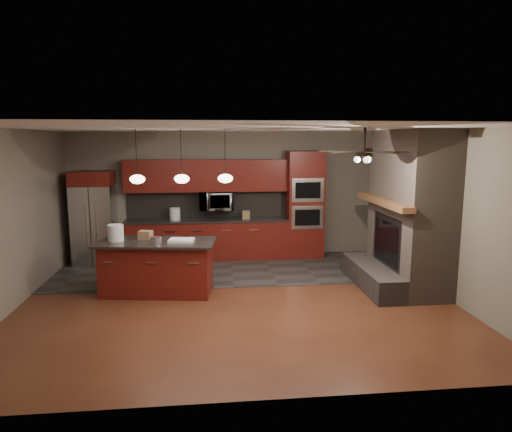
{
  "coord_description": "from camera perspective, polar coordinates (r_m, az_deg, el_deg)",
  "views": [
    {
      "loc": [
        -0.47,
        -7.24,
        2.62
      ],
      "look_at": [
        0.38,
        0.6,
        1.3
      ],
      "focal_mm": 32.0,
      "sensor_mm": 36.0,
      "label": 1
    }
  ],
  "objects": [
    {
      "name": "counter_box",
      "position": [
        10.06,
        -1.24,
        0.15
      ],
      "size": [
        0.17,
        0.14,
        0.18
      ],
      "primitive_type": "cube",
      "rotation": [
        0.0,
        0.0,
        -0.1
      ],
      "color": "olive",
      "rests_on": "back_cabinetry"
    },
    {
      "name": "pendant_center",
      "position": [
        7.98,
        -9.26,
        4.64
      ],
      "size": [
        0.26,
        0.26,
        0.92
      ],
      "color": "black",
      "rests_on": "ceiling"
    },
    {
      "name": "counter_bucket",
      "position": [
        10.09,
        -10.1,
        0.27
      ],
      "size": [
        0.3,
        0.3,
        0.26
      ],
      "primitive_type": "cylinder",
      "rotation": [
        0.0,
        0.0,
        0.4
      ],
      "color": "white",
      "rests_on": "back_cabinetry"
    },
    {
      "name": "cardboard_box",
      "position": [
        8.17,
        -13.64,
        -2.3
      ],
      "size": [
        0.26,
        0.23,
        0.14
      ],
      "primitive_type": "cube",
      "rotation": [
        0.0,
        0.0,
        -0.33
      ],
      "color": "#8D6A48",
      "rests_on": "kitchen_island"
    },
    {
      "name": "white_bucket",
      "position": [
        8.12,
        -17.14,
        -2.03
      ],
      "size": [
        0.34,
        0.34,
        0.28
      ],
      "primitive_type": "cylinder",
      "rotation": [
        0.0,
        0.0,
        -0.38
      ],
      "color": "white",
      "rests_on": "kitchen_island"
    },
    {
      "name": "refrigerator",
      "position": [
        10.28,
        -19.57,
        -0.21
      ],
      "size": [
        0.84,
        0.75,
        1.98
      ],
      "color": "silver",
      "rests_on": "ground"
    },
    {
      "name": "ceiling_fan",
      "position": [
        6.83,
        13.37,
        7.85
      ],
      "size": [
        1.27,
        1.33,
        0.41
      ],
      "color": "black",
      "rests_on": "ceiling"
    },
    {
      "name": "fireplace_column",
      "position": [
        8.51,
        18.26,
        0.05
      ],
      "size": [
        1.3,
        2.1,
        2.8
      ],
      "color": "brown",
      "rests_on": "ground"
    },
    {
      "name": "microwave",
      "position": [
        10.08,
        -5.0,
        1.91
      ],
      "size": [
        0.73,
        0.41,
        0.5
      ],
      "primitive_type": "imported",
      "color": "silver",
      "rests_on": "back_cabinetry"
    },
    {
      "name": "back_cabinetry",
      "position": [
        10.14,
        -6.1,
        -0.39
      ],
      "size": [
        3.59,
        0.64,
        2.2
      ],
      "color": "maroon",
      "rests_on": "ground"
    },
    {
      "name": "ground",
      "position": [
        7.72,
        -2.35,
        -10.39
      ],
      "size": [
        7.0,
        7.0,
        0.0
      ],
      "primitive_type": "plane",
      "color": "#5C2F1B",
      "rests_on": "ground"
    },
    {
      "name": "ceiling",
      "position": [
        7.26,
        -2.5,
        10.88
      ],
      "size": [
        7.0,
        6.0,
        0.02
      ],
      "primitive_type": "cube",
      "color": "white",
      "rests_on": "back_wall"
    },
    {
      "name": "left_wall",
      "position": [
        7.95,
        -28.49,
        -0.52
      ],
      "size": [
        0.02,
        6.0,
        2.8
      ],
      "primitive_type": "cube",
      "color": "#71695B",
      "rests_on": "ground"
    },
    {
      "name": "pendant_left",
      "position": [
        8.06,
        -14.61,
        4.5
      ],
      "size": [
        0.26,
        0.26,
        0.92
      ],
      "color": "black",
      "rests_on": "ceiling"
    },
    {
      "name": "kitchen_island",
      "position": [
        8.06,
        -12.24,
        -6.25
      ],
      "size": [
        2.09,
        1.17,
        0.92
      ],
      "rotation": [
        0.0,
        0.0,
        -0.14
      ],
      "color": "maroon",
      "rests_on": "ground"
    },
    {
      "name": "pendant_right",
      "position": [
        7.98,
        -3.86,
        4.73
      ],
      "size": [
        0.26,
        0.26,
        0.92
      ],
      "color": "black",
      "rests_on": "ceiling"
    },
    {
      "name": "oven_tower",
      "position": [
        10.27,
        6.1,
        1.42
      ],
      "size": [
        0.8,
        0.63,
        2.38
      ],
      "color": "maroon",
      "rests_on": "ground"
    },
    {
      "name": "back_wall",
      "position": [
        10.33,
        -3.51,
        2.67
      ],
      "size": [
        7.0,
        0.02,
        2.8
      ],
      "primitive_type": "cube",
      "color": "#71695B",
      "rests_on": "ground"
    },
    {
      "name": "paint_tray",
      "position": [
        7.86,
        -9.3,
        -2.99
      ],
      "size": [
        0.45,
        0.35,
        0.04
      ],
      "primitive_type": "cube",
      "rotation": [
        0.0,
        0.0,
        -0.14
      ],
      "color": "white",
      "rests_on": "kitchen_island"
    },
    {
      "name": "paint_can",
      "position": [
        7.71,
        -12.42,
        -3.02
      ],
      "size": [
        0.22,
        0.22,
        0.12
      ],
      "primitive_type": "cylinder",
      "rotation": [
        0.0,
        0.0,
        0.2
      ],
      "color": "#ABABAF",
      "rests_on": "kitchen_island"
    },
    {
      "name": "slate_tile_patch",
      "position": [
        9.43,
        -3.08,
        -6.65
      ],
      "size": [
        7.0,
        2.4,
        0.01
      ],
      "primitive_type": "cube",
      "color": "#34312F",
      "rests_on": "ground"
    },
    {
      "name": "right_wall",
      "position": [
        8.35,
        22.31,
        0.35
      ],
      "size": [
        0.02,
        6.0,
        2.8
      ],
      "primitive_type": "cube",
      "color": "#71695B",
      "rests_on": "ground"
    }
  ]
}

